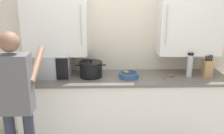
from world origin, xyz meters
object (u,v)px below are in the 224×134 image
object	(u,v)px
stock_pot	(91,69)
wooden_spoon	(167,76)
microwave_oven	(47,66)
knife_block	(207,68)
fruit_bowl	(128,75)
thermos_flask	(190,65)
person_figure	(16,98)

from	to	relation	value
stock_pot	wooden_spoon	world-z (taller)	stock_pot
microwave_oven	knife_block	world-z (taller)	microwave_oven
wooden_spoon	fruit_bowl	size ratio (longest dim) A/B	0.72
thermos_flask	person_figure	bearing A→B (deg)	-158.94
wooden_spoon	person_figure	size ratio (longest dim) A/B	0.11
fruit_bowl	wooden_spoon	bearing A→B (deg)	2.96
stock_pot	person_figure	world-z (taller)	person_figure
stock_pot	knife_block	size ratio (longest dim) A/B	1.35
stock_pot	wooden_spoon	xyz separation A→B (m)	(1.01, -0.02, -0.09)
stock_pot	thermos_flask	size ratio (longest dim) A/B	1.22
fruit_bowl	thermos_flask	distance (m)	0.82
wooden_spoon	thermos_flask	distance (m)	0.32
microwave_oven	knife_block	distance (m)	2.12
thermos_flask	person_figure	world-z (taller)	person_figure
knife_block	wooden_spoon	bearing A→B (deg)	-179.07
microwave_oven	thermos_flask	size ratio (longest dim) A/B	2.27
knife_block	person_figure	world-z (taller)	person_figure
knife_block	person_figure	bearing A→B (deg)	-160.69
fruit_bowl	person_figure	xyz separation A→B (m)	(-1.21, -0.76, 0.01)
thermos_flask	microwave_oven	bearing A→B (deg)	178.61
stock_pot	person_figure	distance (m)	1.07
microwave_oven	wooden_spoon	bearing A→B (deg)	-1.41
knife_block	stock_pot	bearing A→B (deg)	179.65
thermos_flask	wooden_spoon	bearing A→B (deg)	178.75
wooden_spoon	knife_block	xyz separation A→B (m)	(0.53, 0.01, 0.10)
stock_pot	fruit_bowl	bearing A→B (deg)	-5.20
knife_block	thermos_flask	size ratio (longest dim) A/B	0.90
wooden_spoon	person_figure	distance (m)	1.90
fruit_bowl	thermos_flask	world-z (taller)	thermos_flask
microwave_oven	thermos_flask	xyz separation A→B (m)	(1.87, -0.05, 0.01)
knife_block	fruit_bowl	distance (m)	1.05
microwave_oven	person_figure	distance (m)	0.84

